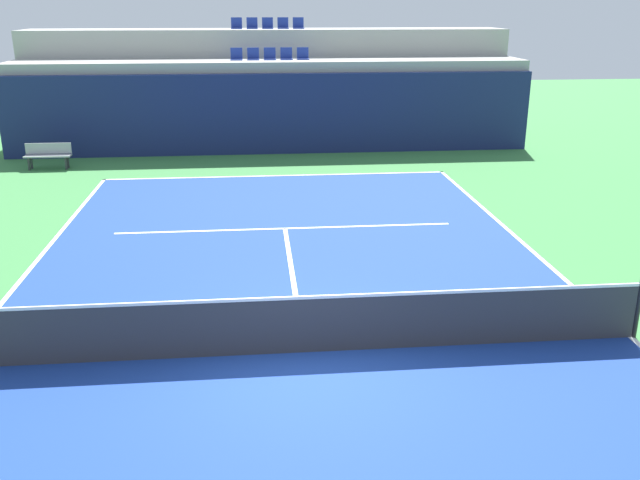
{
  "coord_description": "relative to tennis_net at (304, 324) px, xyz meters",
  "views": [
    {
      "loc": [
        -0.7,
        -9.76,
        5.26
      ],
      "look_at": [
        0.44,
        2.0,
        1.2
      ],
      "focal_mm": 38.62,
      "sensor_mm": 36.0,
      "label": 1
    }
  ],
  "objects": [
    {
      "name": "tennis_net",
      "position": [
        0.0,
        0.0,
        0.0
      ],
      "size": [
        11.08,
        0.08,
        1.07
      ],
      "color": "black",
      "rests_on": "court_surface"
    },
    {
      "name": "player_bench",
      "position": [
        -7.59,
        13.76,
        -0.0
      ],
      "size": [
        1.5,
        0.4,
        0.85
      ],
      "color": "#99999E",
      "rests_on": "ground_plane"
    },
    {
      "name": "sideline_right",
      "position": [
        5.45,
        0.0,
        -0.5
      ],
      "size": [
        0.1,
        24.0,
        0.0
      ],
      "primitive_type": "cube",
      "color": "white",
      "rests_on": "court_surface"
    },
    {
      "name": "seating_row_upper",
      "position": [
        -0.0,
        19.4,
        3.93
      ],
      "size": [
        2.93,
        0.44,
        0.44
      ],
      "color": "navy",
      "rests_on": "stands_tier_upper"
    },
    {
      "name": "ground_plane",
      "position": [
        0.0,
        0.0,
        -0.51
      ],
      "size": [
        80.0,
        80.0,
        0.0
      ],
      "primitive_type": "plane",
      "color": "#387A3D"
    },
    {
      "name": "court_surface",
      "position": [
        0.0,
        0.0,
        -0.5
      ],
      "size": [
        11.0,
        24.0,
        0.01
      ],
      "primitive_type": "cube",
      "color": "navy",
      "rests_on": "ground_plane"
    },
    {
      "name": "service_line_far",
      "position": [
        0.0,
        6.4,
        -0.5
      ],
      "size": [
        8.26,
        0.1,
        0.0
      ],
      "primitive_type": "cube",
      "color": "white",
      "rests_on": "court_surface"
    },
    {
      "name": "seating_row_lower",
      "position": [
        -0.0,
        17.0,
        2.89
      ],
      "size": [
        2.93,
        0.44,
        0.44
      ],
      "color": "navy",
      "rests_on": "stands_tier_lower"
    },
    {
      "name": "baseline_far",
      "position": [
        0.0,
        11.95,
        -0.5
      ],
      "size": [
        11.0,
        0.1,
        0.0
      ],
      "primitive_type": "cube",
      "color": "white",
      "rests_on": "court_surface"
    },
    {
      "name": "stands_tier_upper",
      "position": [
        0.0,
        19.3,
        1.65
      ],
      "size": [
        19.24,
        2.4,
        4.32
      ],
      "primitive_type": "cube",
      "color": "#9E9E99",
      "rests_on": "ground_plane"
    },
    {
      "name": "stands_tier_lower",
      "position": [
        0.0,
        16.9,
        1.13
      ],
      "size": [
        19.24,
        2.4,
        3.28
      ],
      "primitive_type": "cube",
      "color": "#9E9E99",
      "rests_on": "ground_plane"
    },
    {
      "name": "centre_service_line",
      "position": [
        0.0,
        3.2,
        -0.5
      ],
      "size": [
        0.1,
        6.4,
        0.0
      ],
      "primitive_type": "cube",
      "color": "white",
      "rests_on": "court_surface"
    },
    {
      "name": "back_wall",
      "position": [
        0.0,
        15.55,
        0.94
      ],
      "size": [
        19.24,
        0.3,
        2.9
      ],
      "primitive_type": "cube",
      "color": "navy",
      "rests_on": "ground_plane"
    }
  ]
}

